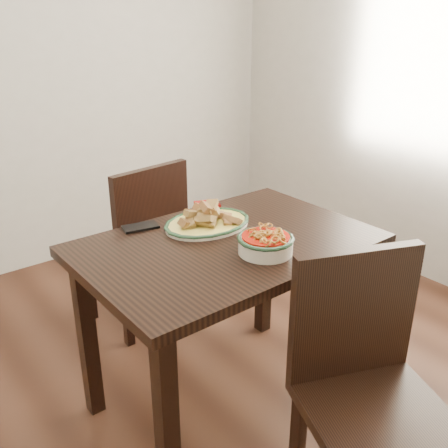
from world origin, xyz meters
TOP-DOWN VIEW (x-y plane):
  - floor at (0.00, 0.00)m, footprint 3.50×3.50m
  - wall_back at (0.00, 1.75)m, footprint 3.50×0.10m
  - dining_table at (0.08, -0.03)m, footprint 1.09×0.73m
  - chair_far at (0.10, 0.69)m, footprint 0.47×0.47m
  - chair_near at (0.12, -0.66)m, footprint 0.55×0.55m
  - fish_plate at (0.11, 0.13)m, footprint 0.36×0.28m
  - noodle_bowl at (0.12, -0.19)m, footprint 0.20×0.20m
  - smartphone at (-0.12, 0.28)m, footprint 0.15×0.10m
  - napkin at (0.25, 0.32)m, footprint 0.13×0.11m

SIDE VIEW (x-z plane):
  - floor at x=0.00m, z-range 0.00..0.00m
  - chair_far at x=0.10m, z-range 0.05..0.94m
  - chair_near at x=0.12m, z-range 0.05..0.94m
  - dining_table at x=0.08m, z-range 0.26..1.01m
  - smartphone at x=-0.12m, z-range 0.75..0.76m
  - napkin at x=0.25m, z-range 0.75..0.76m
  - noodle_bowl at x=0.12m, z-range 0.75..0.83m
  - fish_plate at x=0.11m, z-range 0.74..0.85m
  - wall_back at x=0.00m, z-range 0.00..2.60m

